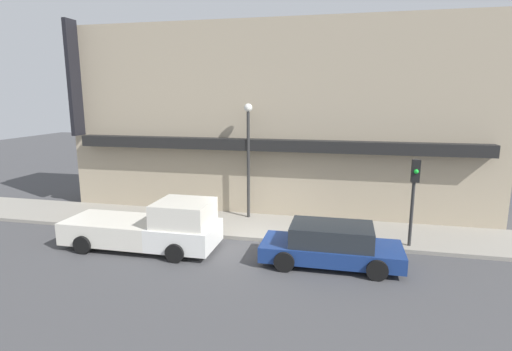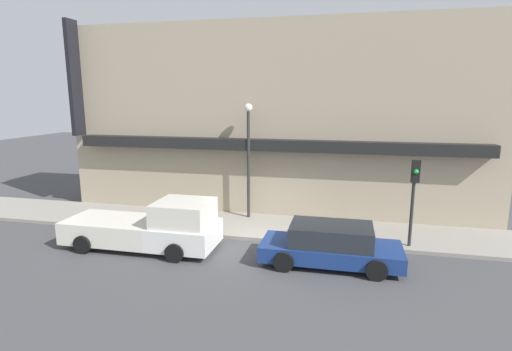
% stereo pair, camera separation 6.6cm
% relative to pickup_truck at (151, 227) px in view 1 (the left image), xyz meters
% --- Properties ---
extents(ground_plane, '(80.00, 80.00, 0.00)m').
position_rel_pickup_truck_xyz_m(ground_plane, '(3.52, 1.51, -0.80)').
color(ground_plane, '#424244').
extents(sidewalk, '(36.00, 3.20, 0.14)m').
position_rel_pickup_truck_xyz_m(sidewalk, '(3.52, 3.11, -0.73)').
color(sidewalk, gray).
rests_on(sidewalk, ground).
extents(building, '(19.80, 3.80, 9.02)m').
position_rel_pickup_truck_xyz_m(building, '(3.51, 6.18, 3.59)').
color(building, tan).
rests_on(building, ground).
extents(pickup_truck, '(5.68, 2.23, 1.86)m').
position_rel_pickup_truck_xyz_m(pickup_truck, '(0.00, 0.00, 0.00)').
color(pickup_truck, white).
rests_on(pickup_truck, ground).
extents(parked_car, '(4.60, 2.04, 1.37)m').
position_rel_pickup_truck_xyz_m(parked_car, '(6.49, -0.00, -0.13)').
color(parked_car, navy).
rests_on(parked_car, ground).
extents(fire_hydrant, '(0.16, 0.16, 0.74)m').
position_rel_pickup_truck_xyz_m(fire_hydrant, '(1.39, 2.20, -0.30)').
color(fire_hydrant, yellow).
rests_on(fire_hydrant, sidewalk).
extents(street_lamp, '(0.36, 0.36, 5.07)m').
position_rel_pickup_truck_xyz_m(street_lamp, '(2.67, 4.11, 2.55)').
color(street_lamp, '#2D2D2D').
rests_on(street_lamp, sidewalk).
extents(traffic_light, '(0.28, 0.42, 3.21)m').
position_rel_pickup_truck_xyz_m(traffic_light, '(9.25, 1.87, 1.57)').
color(traffic_light, '#2D2D2D').
rests_on(traffic_light, sidewalk).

